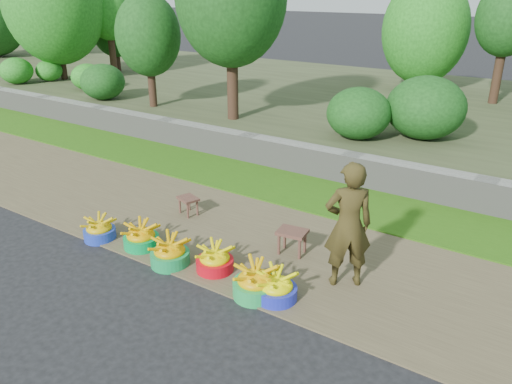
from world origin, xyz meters
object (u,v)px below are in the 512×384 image
Objects in this scene: basin_d at (215,260)px; stool_right at (292,235)px; basin_a at (99,230)px; basin_e at (256,282)px; stool_left at (188,201)px; basin_c at (170,253)px; vendor_woman at (348,225)px; basin_f at (276,288)px; basin_b at (141,237)px.

stool_right reaches higher than basin_d.
basin_a is 1.88m from basin_d.
basin_e is 1.39× the size of stool_left.
basin_c is 1.48m from stool_left.
vendor_woman is (0.74, 0.79, 0.61)m from basin_e.
basin_c reaches higher than stool_left.
basin_f is 2.59m from stool_left.
basin_f reaches higher than basin_a.
basin_a is 0.93× the size of basin_f.
basin_b is 0.64m from basin_c.
basin_f is 1.08m from stool_right.
basin_e is 2.41m from stool_left.
vendor_woman is at bearing -8.98° from stool_left.
basin_b is 2.82m from vendor_woman.
vendor_woman reaches higher than basin_b.
basin_b reaches higher than basin_d.
basin_c reaches higher than basin_f.
basin_c is at bearing -58.34° from stool_left.
basin_f is at bearing -26.95° from stool_left.
stool_right is (1.79, 0.97, 0.12)m from basin_b.
basin_f reaches higher than stool_left.
basin_b is 1.92m from basin_e.
vendor_woman reaches higher than basin_d.
basin_e is 0.34× the size of vendor_woman.
basin_e reaches higher than basin_f.
basin_d is 1.13× the size of stool_right.
basin_a is at bearing -173.14° from basin_d.
basin_f is at bearing 13.43° from basin_e.
basin_f is (0.96, -0.11, 0.00)m from basin_d.
vendor_woman reaches higher than basin_e.
basin_f is at bearing -6.28° from basin_d.
basin_d is 1.71m from vendor_woman.
vendor_woman is (3.33, 0.85, 0.64)m from basin_a.
basin_c reaches higher than basin_d.
vendor_woman is at bearing 14.77° from basin_b.
basin_e is at bearing -166.57° from basin_f.
basin_e is (1.92, -0.09, 0.02)m from basin_b.
basin_e is at bearing 1.36° from basin_a.
vendor_woman is at bearing 46.64° from basin_e.
basin_b is at bearing 177.43° from basin_e.
basin_d is at bearing 173.72° from basin_f.
basin_b is 1.20m from basin_d.
stool_left is at bearing -45.37° from vendor_woman.
basin_e reaches higher than basin_a.
stool_right reaches higher than basin_a.
stool_left is 0.91× the size of stool_right.
basin_e is 1.24m from vendor_woman.
basin_b reaches higher than stool_right.
basin_f is at bearing -0.75° from basin_b.
basin_a is at bearing -167.55° from basin_b.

